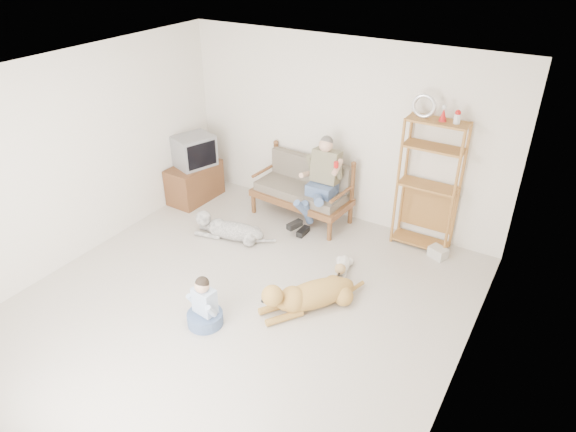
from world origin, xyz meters
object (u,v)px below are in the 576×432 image
Objects in this scene: golden_retriever at (307,295)px; tv_stand at (194,182)px; loveseat at (304,188)px; etagere at (428,184)px.

tv_stand is at bearing -172.14° from golden_retriever.
etagere is (1.83, 0.15, 0.46)m from loveseat.
tv_stand is at bearing -162.27° from loveseat.
tv_stand is 3.29m from golden_retriever.
etagere is at bearing 11.14° from tv_stand.
etagere is 3.74m from tv_stand.
tv_stand is 0.72× the size of golden_retriever.
loveseat is 1.69× the size of tv_stand.
loveseat is 1.89m from etagere.
golden_retriever is (-0.71, -2.05, -0.76)m from etagere.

